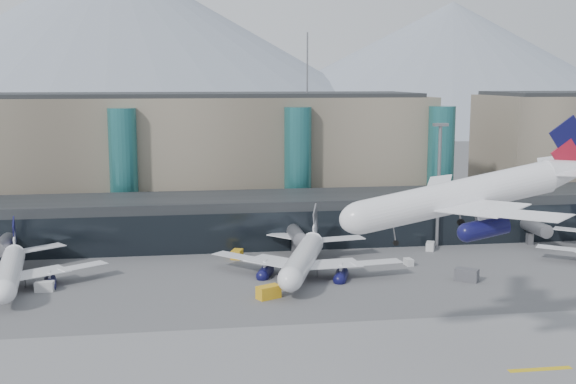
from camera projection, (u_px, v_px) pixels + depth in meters
The scene contains 17 objects.
ground at pixel (349, 335), 98.32m from camera, with size 900.00×900.00×0.00m, color #515154.
runway_strip at pixel (379, 380), 83.66m from camera, with size 400.00×40.00×0.04m, color slate.
runway_markings at pixel (379, 379), 83.66m from camera, with size 128.00×1.00×0.02m.
concourse at pixel (287, 218), 153.93m from camera, with size 170.00×27.00×10.00m.
terminal_main at pixel (169, 156), 180.16m from camera, with size 130.00×30.00×31.00m.
teal_towers at pixel (212, 168), 166.23m from camera, with size 116.40×19.40×46.00m.
mountain_ridge at pixel (238, 61), 464.68m from camera, with size 910.00×400.00×110.00m.
lightmast_mid at pixel (439, 178), 147.33m from camera, with size 3.00×1.20×25.60m.
hero_jet at pixel (483, 184), 87.34m from camera, with size 34.19×35.18×11.33m.
jet_parked_left at pixel (11, 261), 121.81m from camera, with size 33.03×33.17×10.75m.
jet_parked_mid at pixel (306, 248), 129.22m from camera, with size 34.43×36.39×11.69m.
veh_a at pixel (44, 286), 118.20m from camera, with size 2.97×1.67×1.67m, color silver.
veh_b at pixel (237, 254), 139.80m from camera, with size 2.95×1.82×1.70m, color gold.
veh_c at pixel (467, 275), 124.25m from camera, with size 3.91×2.06×2.17m, color #4B4B50.
veh_d at pixel (430, 246), 146.55m from camera, with size 2.91×1.56×1.66m, color silver.
veh_g at pixel (409, 262), 134.68m from camera, with size 2.19×1.28×1.28m, color silver.
veh_h at pixel (268, 292), 114.45m from camera, with size 3.71×1.95×2.05m, color gold.
Camera 1 is at (-22.14, -91.79, 34.65)m, focal length 45.00 mm.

